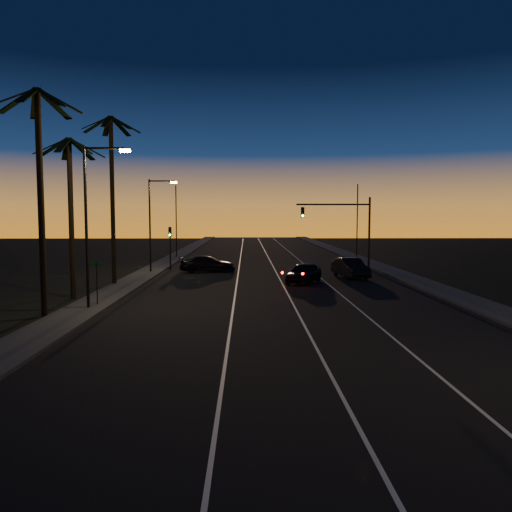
{
  "coord_description": "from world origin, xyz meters",
  "views": [
    {
      "loc": [
        -2.24,
        -7.43,
        5.19
      ],
      "look_at": [
        -1.72,
        19.76,
        3.01
      ],
      "focal_mm": 35.0,
      "sensor_mm": 36.0,
      "label": 1
    }
  ],
  "objects_px": {
    "signal_mast": "(345,220)",
    "right_car": "(350,268)",
    "cross_car": "(207,264)",
    "lead_car": "(304,273)"
  },
  "relations": [
    {
      "from": "signal_mast",
      "to": "right_car",
      "type": "bearing_deg",
      "value": -95.91
    },
    {
      "from": "signal_mast",
      "to": "cross_car",
      "type": "relative_size",
      "value": 1.3
    },
    {
      "from": "right_car",
      "to": "cross_car",
      "type": "xyz_separation_m",
      "value": [
        -12.44,
        4.31,
        -0.06
      ]
    },
    {
      "from": "signal_mast",
      "to": "lead_car",
      "type": "height_order",
      "value": "signal_mast"
    },
    {
      "from": "lead_car",
      "to": "signal_mast",
      "type": "bearing_deg",
      "value": 61.26
    },
    {
      "from": "signal_mast",
      "to": "lead_car",
      "type": "xyz_separation_m",
      "value": [
        -4.91,
        -8.95,
        -3.98
      ]
    },
    {
      "from": "lead_car",
      "to": "right_car",
      "type": "bearing_deg",
      "value": 37.62
    },
    {
      "from": "signal_mast",
      "to": "lead_car",
      "type": "relative_size",
      "value": 1.31
    },
    {
      "from": "right_car",
      "to": "lead_car",
      "type": "bearing_deg",
      "value": -142.38
    },
    {
      "from": "signal_mast",
      "to": "lead_car",
      "type": "bearing_deg",
      "value": -118.74
    }
  ]
}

